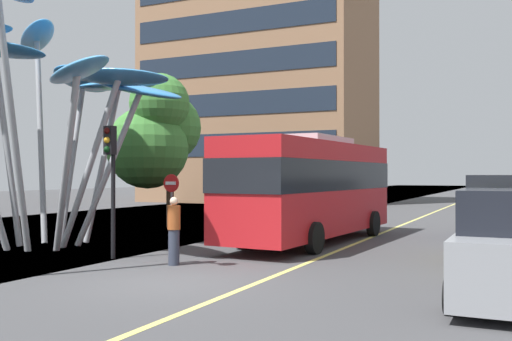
{
  "coord_description": "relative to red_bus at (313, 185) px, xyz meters",
  "views": [
    {
      "loc": [
        7.22,
        -10.69,
        2.36
      ],
      "look_at": [
        -1.12,
        7.04,
        2.5
      ],
      "focal_mm": 40.65,
      "sensor_mm": 36.0,
      "label": 1
    }
  ],
  "objects": [
    {
      "name": "traffic_light_island_mid",
      "position": [
        -3.31,
        0.85,
        0.76
      ],
      "size": [
        0.28,
        0.42,
        3.84
      ],
      "color": "black",
      "rests_on": "ground"
    },
    {
      "name": "traffic_light_kerb_far",
      "position": [
        -3.48,
        -0.76,
        0.58
      ],
      "size": [
        0.28,
        0.42,
        3.58
      ],
      "color": "black",
      "rests_on": "ground"
    },
    {
      "name": "car_parked_mid",
      "position": [
        6.11,
        -1.88,
        -0.92
      ],
      "size": [
        1.9,
        4.34,
        2.35
      ],
      "color": "gold",
      "rests_on": "ground"
    },
    {
      "name": "no_entry_sign",
      "position": [
        -4.02,
        -2.76,
        -0.42
      ],
      "size": [
        0.6,
        0.12,
        2.37
      ],
      "color": "gray",
      "rests_on": "ground"
    },
    {
      "name": "backdrop_building",
      "position": [
        -14.69,
        27.34,
        7.79
      ],
      "size": [
        18.69,
        11.22,
        19.6
      ],
      "color": "#936B4C",
      "rests_on": "ground"
    },
    {
      "name": "car_parked_near",
      "position": [
        6.47,
        -7.46,
        -1.04
      ],
      "size": [
        1.92,
        4.45,
        2.09
      ],
      "color": "gray",
      "rests_on": "ground"
    },
    {
      "name": "traffic_light_kerb_near",
      "position": [
        -3.76,
        -6.18,
        0.68
      ],
      "size": [
        0.28,
        0.42,
        3.72
      ],
      "color": "black",
      "rests_on": "ground"
    },
    {
      "name": "tree_pavement_near",
      "position": [
        -8.2,
        2.32,
        2.2
      ],
      "size": [
        3.8,
        4.48,
        6.77
      ],
      "color": "brown",
      "rests_on": "ground"
    },
    {
      "name": "red_bus",
      "position": [
        0.0,
        0.0,
        0.0
      ],
      "size": [
        3.12,
        10.13,
        3.68
      ],
      "color": "red",
      "rests_on": "ground"
    },
    {
      "name": "car_parked_far",
      "position": [
        5.89,
        4.17,
        -1.0
      ],
      "size": [
        1.96,
        4.52,
        2.16
      ],
      "color": "navy",
      "rests_on": "ground"
    },
    {
      "name": "leaf_sculpture",
      "position": [
        -7.63,
        -4.65,
        3.96
      ],
      "size": [
        9.75,
        9.79,
        8.39
      ],
      "color": "#9EA0A5",
      "rests_on": "ground"
    },
    {
      "name": "pedestrian",
      "position": [
        -1.56,
        -6.35,
        -1.12
      ],
      "size": [
        0.34,
        0.34,
        1.78
      ],
      "color": "#2D3342",
      "rests_on": "ground"
    },
    {
      "name": "ground",
      "position": [
        -1.11,
        -8.4,
        -2.06
      ],
      "size": [
        120.0,
        240.0,
        0.1
      ],
      "color": "#424244"
    }
  ]
}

